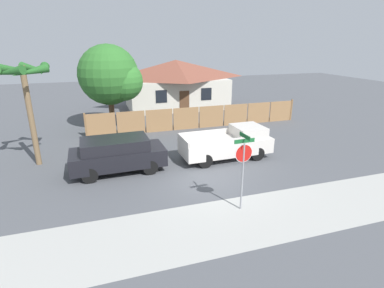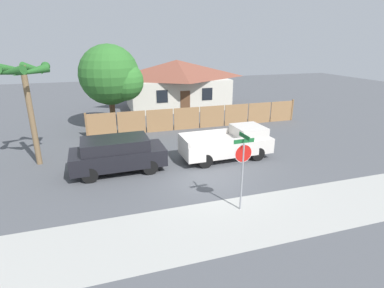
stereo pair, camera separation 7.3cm
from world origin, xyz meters
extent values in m
plane|color=#4C4F54|center=(0.00, 0.00, 0.00)|extent=(80.00, 80.00, 0.00)
cube|color=#A3A39E|center=(0.00, -3.60, 0.00)|extent=(36.00, 3.20, 0.01)
cube|color=#997047|center=(-4.29, 8.49, 0.81)|extent=(1.92, 0.06, 1.62)
cube|color=#997047|center=(-2.29, 8.49, 0.81)|extent=(1.92, 0.06, 1.62)
cube|color=#997047|center=(-0.28, 8.49, 0.81)|extent=(1.92, 0.06, 1.62)
cube|color=#997047|center=(1.72, 8.49, 0.81)|extent=(1.92, 0.06, 1.62)
cube|color=#997047|center=(3.72, 8.49, 0.81)|extent=(1.92, 0.06, 1.62)
cube|color=#997047|center=(5.73, 8.49, 0.81)|extent=(1.92, 0.06, 1.62)
cube|color=#997047|center=(7.73, 8.49, 0.81)|extent=(1.92, 0.06, 1.62)
cube|color=#997047|center=(9.73, 8.49, 0.81)|extent=(1.92, 0.06, 1.62)
cube|color=brown|center=(-5.29, 8.49, 0.86)|extent=(0.12, 0.12, 1.72)
cube|color=brown|center=(10.73, 8.49, 0.86)|extent=(0.12, 0.12, 1.72)
cube|color=beige|center=(3.10, 16.43, 1.39)|extent=(9.31, 5.59, 2.79)
pyramid|color=brown|center=(3.10, 16.43, 3.65)|extent=(10.06, 6.04, 1.73)
cube|color=black|center=(1.00, 13.62, 1.62)|extent=(1.00, 0.04, 1.10)
cube|color=black|center=(5.19, 13.62, 1.62)|extent=(1.00, 0.04, 1.10)
cube|color=brown|center=(3.10, 13.62, 1.00)|extent=(0.90, 0.04, 2.00)
cylinder|color=brown|center=(-3.43, 10.41, 1.17)|extent=(0.40, 0.40, 2.35)
sphere|color=#2D6B28|center=(-3.43, 10.41, 3.94)|extent=(4.24, 4.24, 4.24)
sphere|color=#31732C|center=(-2.48, 9.88, 3.51)|extent=(2.76, 2.76, 2.76)
cylinder|color=brown|center=(-7.66, 4.49, 2.55)|extent=(0.28, 0.28, 5.11)
cone|color=#235B23|center=(-6.76, 4.49, 4.86)|extent=(0.44, 1.68, 0.69)
cone|color=#235B23|center=(-7.21, 5.27, 4.86)|extent=(1.68, 1.22, 0.69)
cone|color=#235B23|center=(-8.11, 5.27, 4.86)|extent=(1.68, 1.22, 0.69)
cone|color=#235B23|center=(-8.56, 4.49, 4.86)|extent=(0.44, 1.68, 0.69)
cone|color=#235B23|center=(-8.11, 3.71, 4.86)|extent=(1.68, 1.22, 0.69)
cone|color=#235B23|center=(-7.21, 3.71, 4.86)|extent=(1.68, 1.22, 0.69)
cube|color=black|center=(-3.67, 2.24, 0.76)|extent=(4.60, 2.10, 0.83)
cube|color=black|center=(-3.78, 2.24, 1.46)|extent=(3.23, 1.90, 0.56)
cube|color=black|center=(-2.27, 2.28, 1.46)|extent=(0.11, 1.74, 0.47)
cylinder|color=black|center=(-2.28, 3.16, 0.37)|extent=(0.74, 0.22, 0.74)
cylinder|color=black|center=(-2.23, 1.40, 0.37)|extent=(0.74, 0.22, 0.74)
cylinder|color=black|center=(-5.10, 3.08, 0.37)|extent=(0.74, 0.22, 0.74)
cylinder|color=black|center=(-5.05, 1.32, 0.37)|extent=(0.74, 0.22, 0.74)
cube|color=silver|center=(2.12, 2.24, 0.76)|extent=(5.01, 2.06, 0.81)
cube|color=silver|center=(3.48, 2.28, 1.45)|extent=(1.63, 1.81, 0.57)
cube|color=silver|center=(1.25, 3.13, 1.31)|extent=(3.11, 0.17, 0.28)
cube|color=silver|center=(1.30, 1.30, 1.31)|extent=(3.11, 0.17, 0.28)
cube|color=silver|center=(-0.32, 2.17, 1.31)|extent=(0.13, 1.83, 0.28)
cylinder|color=black|center=(3.63, 3.13, 0.37)|extent=(0.75, 0.22, 0.75)
cylinder|color=black|center=(3.68, 1.43, 0.37)|extent=(0.75, 0.22, 0.75)
cylinder|color=black|center=(0.56, 3.05, 0.37)|extent=(0.75, 0.22, 0.75)
cylinder|color=black|center=(0.61, 1.35, 0.37)|extent=(0.75, 0.22, 0.75)
cylinder|color=gray|center=(0.54, -2.85, 1.35)|extent=(0.07, 0.07, 2.70)
cylinder|color=red|center=(0.54, -2.85, 2.32)|extent=(0.66, 0.05, 0.66)
cylinder|color=white|center=(0.54, -2.85, 2.32)|extent=(0.70, 0.04, 0.70)
cube|color=#19602D|center=(0.54, -2.85, 2.80)|extent=(0.82, 0.06, 0.15)
cube|color=#19602D|center=(0.54, -2.85, 2.98)|extent=(0.05, 0.74, 0.15)
camera|label=1|loc=(-4.39, -12.02, 6.21)|focal=28.00mm
camera|label=2|loc=(-4.32, -12.04, 6.21)|focal=28.00mm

